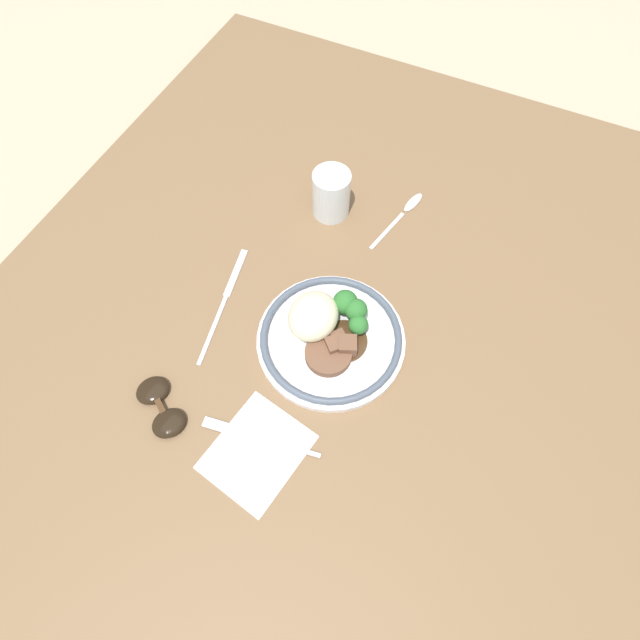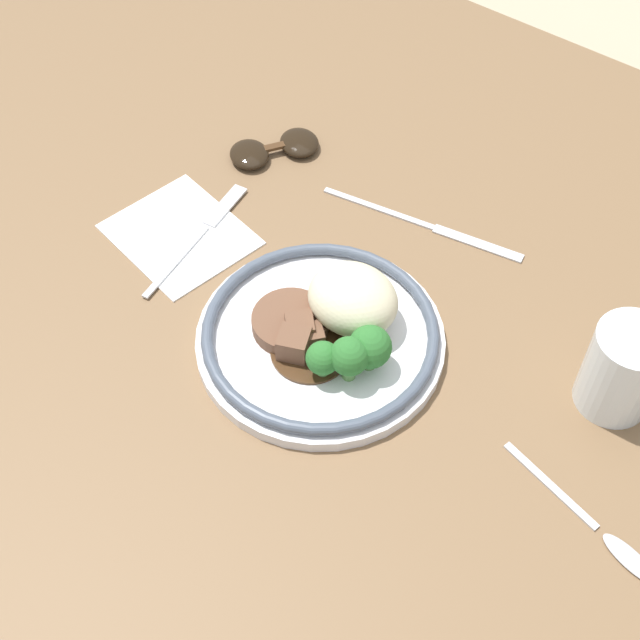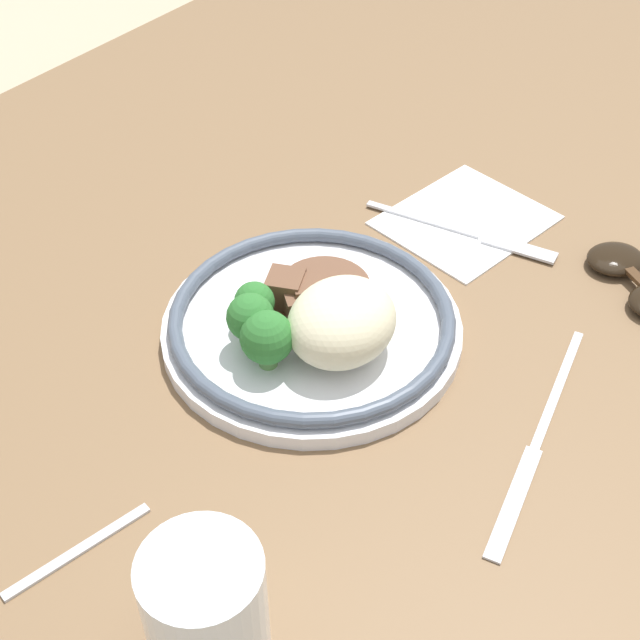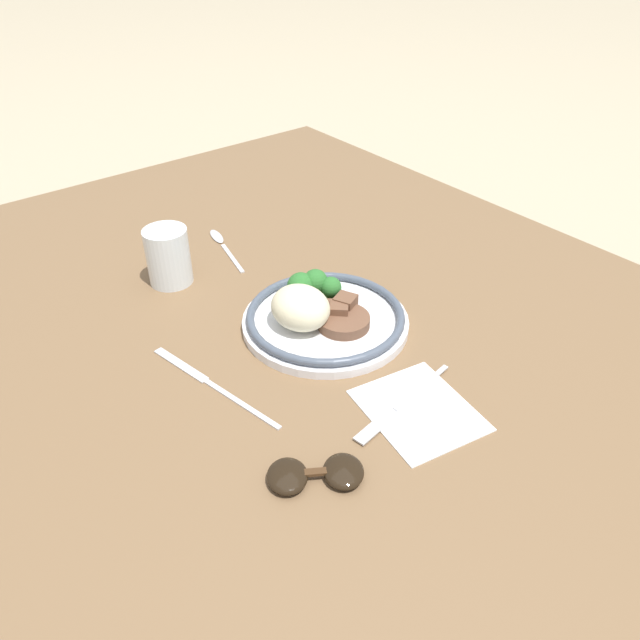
{
  "view_description": "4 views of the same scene",
  "coord_description": "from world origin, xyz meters",
  "px_view_note": "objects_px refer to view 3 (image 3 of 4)",
  "views": [
    {
      "loc": [
        -0.29,
        -0.17,
        0.79
      ],
      "look_at": [
        0.06,
        -0.01,
        0.07
      ],
      "focal_mm": 28.0,
      "sensor_mm": 36.0,
      "label": 1
    },
    {
      "loc": [
        0.36,
        -0.45,
        0.74
      ],
      "look_at": [
        0.03,
        -0.03,
        0.08
      ],
      "focal_mm": 50.0,
      "sensor_mm": 36.0,
      "label": 2
    },
    {
      "loc": [
        0.45,
        0.28,
        0.55
      ],
      "look_at": [
        0.05,
        -0.02,
        0.08
      ],
      "focal_mm": 50.0,
      "sensor_mm": 36.0,
      "label": 3
    },
    {
      "loc": [
        -0.53,
        0.43,
        0.58
      ],
      "look_at": [
        0.03,
        -0.02,
        0.07
      ],
      "focal_mm": 35.0,
      "sensor_mm": 36.0,
      "label": 4
    }
  ],
  "objects_px": {
    "fork": "(478,236)",
    "sunglasses": "(636,280)",
    "knife": "(537,443)",
    "juice_glass": "(207,615)",
    "plate": "(314,321)"
  },
  "relations": [
    {
      "from": "fork",
      "to": "sunglasses",
      "type": "xyz_separation_m",
      "value": [
        -0.02,
        0.14,
        0.0
      ]
    },
    {
      "from": "juice_glass",
      "to": "knife",
      "type": "distance_m",
      "value": 0.27
    },
    {
      "from": "juice_glass",
      "to": "sunglasses",
      "type": "relative_size",
      "value": 0.79
    },
    {
      "from": "sunglasses",
      "to": "juice_glass",
      "type": "bearing_deg",
      "value": 23.69
    },
    {
      "from": "knife",
      "to": "sunglasses",
      "type": "distance_m",
      "value": 0.21
    },
    {
      "from": "plate",
      "to": "knife",
      "type": "relative_size",
      "value": 1.05
    },
    {
      "from": "fork",
      "to": "knife",
      "type": "bearing_deg",
      "value": -59.78
    },
    {
      "from": "knife",
      "to": "juice_glass",
      "type": "bearing_deg",
      "value": -28.57
    },
    {
      "from": "fork",
      "to": "knife",
      "type": "xyz_separation_m",
      "value": [
        0.19,
        0.15,
        -0.0
      ]
    },
    {
      "from": "fork",
      "to": "juice_glass",
      "type": "bearing_deg",
      "value": -89.86
    },
    {
      "from": "juice_glass",
      "to": "fork",
      "type": "bearing_deg",
      "value": -170.83
    },
    {
      "from": "juice_glass",
      "to": "knife",
      "type": "height_order",
      "value": "juice_glass"
    },
    {
      "from": "fork",
      "to": "sunglasses",
      "type": "distance_m",
      "value": 0.14
    },
    {
      "from": "plate",
      "to": "fork",
      "type": "bearing_deg",
      "value": 168.7
    },
    {
      "from": "knife",
      "to": "sunglasses",
      "type": "bearing_deg",
      "value": 172.05
    }
  ]
}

